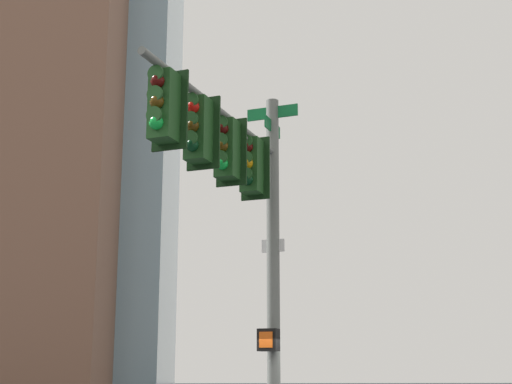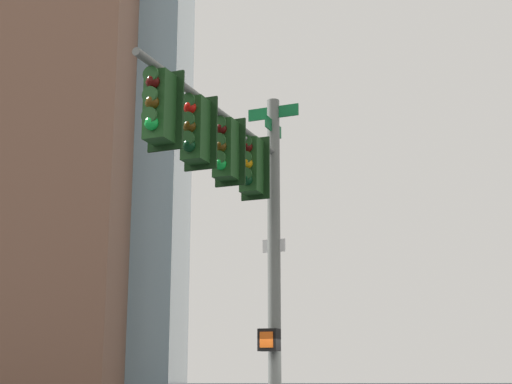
% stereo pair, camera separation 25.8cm
% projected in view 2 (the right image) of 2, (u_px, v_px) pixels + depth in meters
% --- Properties ---
extents(signal_pole_assembly, '(2.63, 5.10, 7.16)m').
position_uv_depth(signal_pole_assembly, '(238.00, 198.00, 12.70)').
color(signal_pole_assembly, slate).
rests_on(signal_pole_assembly, ground_plane).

